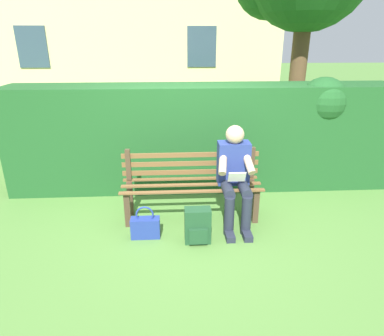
{
  "coord_description": "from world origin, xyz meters",
  "views": [
    {
      "loc": [
        0.21,
        3.74,
        2.13
      ],
      "look_at": [
        0.0,
        0.1,
        0.72
      ],
      "focal_mm": 31.17,
      "sensor_mm": 36.0,
      "label": 1
    }
  ],
  "objects_px": {
    "park_bench": "(191,183)",
    "backpack": "(198,226)",
    "handbag": "(145,227)",
    "person_seated": "(235,173)"
  },
  "relations": [
    {
      "from": "backpack",
      "to": "handbag",
      "type": "xyz_separation_m",
      "value": [
        0.59,
        -0.12,
        -0.07
      ]
    },
    {
      "from": "park_bench",
      "to": "backpack",
      "type": "height_order",
      "value": "park_bench"
    },
    {
      "from": "backpack",
      "to": "handbag",
      "type": "height_order",
      "value": "backpack"
    },
    {
      "from": "backpack",
      "to": "handbag",
      "type": "bearing_deg",
      "value": -11.82
    },
    {
      "from": "person_seated",
      "to": "backpack",
      "type": "height_order",
      "value": "person_seated"
    },
    {
      "from": "person_seated",
      "to": "backpack",
      "type": "distance_m",
      "value": 0.78
    },
    {
      "from": "park_bench",
      "to": "backpack",
      "type": "distance_m",
      "value": 0.65
    },
    {
      "from": "person_seated",
      "to": "handbag",
      "type": "distance_m",
      "value": 1.22
    },
    {
      "from": "handbag",
      "to": "park_bench",
      "type": "bearing_deg",
      "value": -139.15
    },
    {
      "from": "backpack",
      "to": "person_seated",
      "type": "bearing_deg",
      "value": -137.82
    }
  ]
}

